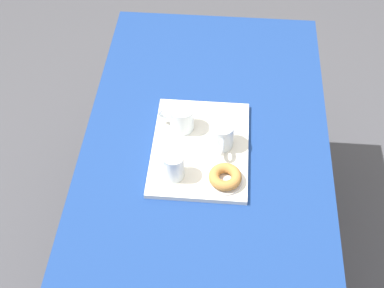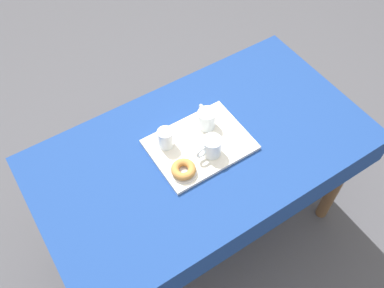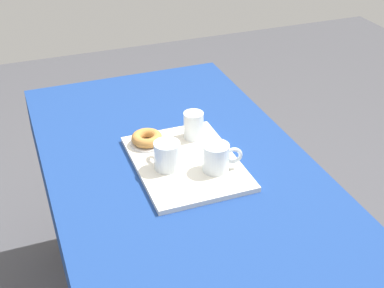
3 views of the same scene
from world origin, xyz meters
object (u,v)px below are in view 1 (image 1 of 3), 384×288
at_px(serving_tray, 200,148).
at_px(water_glass_near, 174,167).
at_px(tea_mug_left, 181,119).
at_px(donut_plate_left, 225,181).
at_px(sugar_donut_left, 225,177).
at_px(dining_table, 205,168).
at_px(tea_mug_right, 221,136).

relative_size(serving_tray, water_glass_near, 4.59).
bearing_deg(tea_mug_left, serving_tray, -138.70).
bearing_deg(water_glass_near, donut_plate_left, -94.17).
relative_size(serving_tray, sugar_donut_left, 4.12).
height_order(dining_table, tea_mug_right, tea_mug_right).
bearing_deg(water_glass_near, dining_table, -34.07).
distance_m(tea_mug_left, donut_plate_left, 0.27).
distance_m(dining_table, donut_plate_left, 0.20).
distance_m(dining_table, sugar_donut_left, 0.22).
bearing_deg(dining_table, donut_plate_left, -154.45).
xyz_separation_m(donut_plate_left, sugar_donut_left, (0.00, 0.00, 0.02)).
relative_size(dining_table, serving_tray, 3.50).
xyz_separation_m(serving_tray, sugar_donut_left, (-0.14, -0.09, 0.03)).
relative_size(serving_tray, tea_mug_right, 3.42).
distance_m(serving_tray, tea_mug_left, 0.12).
distance_m(tea_mug_left, sugar_donut_left, 0.27).
xyz_separation_m(serving_tray, donut_plate_left, (-0.14, -0.09, 0.01)).
relative_size(tea_mug_left, sugar_donut_left, 1.20).
bearing_deg(tea_mug_right, donut_plate_left, -172.65).
xyz_separation_m(water_glass_near, donut_plate_left, (-0.01, -0.16, -0.04)).
distance_m(dining_table, tea_mug_left, 0.20).
bearing_deg(donut_plate_left, sugar_donut_left, 0.00).
height_order(tea_mug_left, water_glass_near, water_glass_near).
bearing_deg(dining_table, serving_tray, 113.51).
bearing_deg(sugar_donut_left, serving_tray, 31.99).
xyz_separation_m(dining_table, tea_mug_left, (0.07, 0.09, 0.16)).
height_order(tea_mug_right, donut_plate_left, tea_mug_right).
height_order(dining_table, sugar_donut_left, sugar_donut_left).
xyz_separation_m(dining_table, serving_tray, (-0.01, 0.02, 0.11)).
relative_size(tea_mug_left, tea_mug_right, 0.99).
xyz_separation_m(dining_table, water_glass_near, (-0.13, 0.09, 0.16)).
xyz_separation_m(tea_mug_left, tea_mug_right, (-0.07, -0.14, 0.00)).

